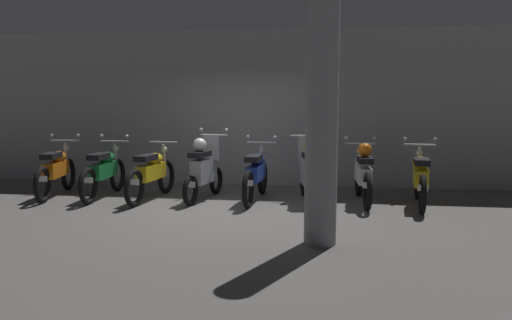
{
  "coord_description": "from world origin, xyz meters",
  "views": [
    {
      "loc": [
        1.68,
        -8.06,
        1.82
      ],
      "look_at": [
        0.49,
        0.71,
        0.75
      ],
      "focal_mm": 34.99,
      "sensor_mm": 36.0,
      "label": 1
    }
  ],
  "objects_px": {
    "motorbike_slot_6": "(363,173)",
    "motorbike_slot_0": "(56,170)",
    "motorbike_slot_7": "(420,178)",
    "motorbike_slot_1": "(104,171)",
    "motorbike_slot_4": "(256,174)",
    "support_pillar": "(322,115)",
    "motorbike_slot_3": "(204,169)",
    "motorbike_slot_2": "(152,173)",
    "motorbike_slot_5": "(309,170)"
  },
  "relations": [
    {
      "from": "motorbike_slot_2",
      "to": "motorbike_slot_6",
      "type": "relative_size",
      "value": 1.0
    },
    {
      "from": "motorbike_slot_0",
      "to": "motorbike_slot_1",
      "type": "xyz_separation_m",
      "value": [
        0.96,
        -0.0,
        0.0
      ]
    },
    {
      "from": "motorbike_slot_1",
      "to": "motorbike_slot_6",
      "type": "relative_size",
      "value": 1.0
    },
    {
      "from": "motorbike_slot_5",
      "to": "motorbike_slot_7",
      "type": "distance_m",
      "value": 1.92
    },
    {
      "from": "motorbike_slot_5",
      "to": "support_pillar",
      "type": "xyz_separation_m",
      "value": [
        0.23,
        -2.63,
        1.07
      ]
    },
    {
      "from": "motorbike_slot_3",
      "to": "support_pillar",
      "type": "relative_size",
      "value": 0.51
    },
    {
      "from": "motorbike_slot_0",
      "to": "motorbike_slot_5",
      "type": "xyz_separation_m",
      "value": [
        4.77,
        0.08,
        0.07
      ]
    },
    {
      "from": "motorbike_slot_3",
      "to": "motorbike_slot_6",
      "type": "distance_m",
      "value": 2.86
    },
    {
      "from": "motorbike_slot_0",
      "to": "motorbike_slot_3",
      "type": "distance_m",
      "value": 2.87
    },
    {
      "from": "motorbike_slot_2",
      "to": "support_pillar",
      "type": "relative_size",
      "value": 0.59
    },
    {
      "from": "motorbike_slot_4",
      "to": "motorbike_slot_5",
      "type": "height_order",
      "value": "motorbike_slot_5"
    },
    {
      "from": "motorbike_slot_0",
      "to": "motorbike_slot_1",
      "type": "distance_m",
      "value": 0.96
    },
    {
      "from": "motorbike_slot_0",
      "to": "motorbike_slot_7",
      "type": "xyz_separation_m",
      "value": [
        6.69,
        -0.02,
        0.0
      ]
    },
    {
      "from": "motorbike_slot_6",
      "to": "motorbike_slot_0",
      "type": "bearing_deg",
      "value": -178.94
    },
    {
      "from": "motorbike_slot_1",
      "to": "motorbike_slot_4",
      "type": "height_order",
      "value": "same"
    },
    {
      "from": "motorbike_slot_5",
      "to": "motorbike_slot_6",
      "type": "distance_m",
      "value": 0.96
    },
    {
      "from": "motorbike_slot_2",
      "to": "motorbike_slot_3",
      "type": "relative_size",
      "value": 1.17
    },
    {
      "from": "motorbike_slot_1",
      "to": "motorbike_slot_3",
      "type": "xyz_separation_m",
      "value": [
        1.91,
        0.05,
        0.08
      ]
    },
    {
      "from": "motorbike_slot_6",
      "to": "motorbike_slot_3",
      "type": "bearing_deg",
      "value": -178.81
    },
    {
      "from": "motorbike_slot_5",
      "to": "motorbike_slot_1",
      "type": "bearing_deg",
      "value": -178.7
    },
    {
      "from": "motorbike_slot_0",
      "to": "motorbike_slot_7",
      "type": "relative_size",
      "value": 1.0
    },
    {
      "from": "motorbike_slot_3",
      "to": "motorbike_slot_4",
      "type": "xyz_separation_m",
      "value": [
        0.95,
        0.03,
        -0.08
      ]
    },
    {
      "from": "motorbike_slot_1",
      "to": "motorbike_slot_4",
      "type": "distance_m",
      "value": 2.87
    },
    {
      "from": "motorbike_slot_0",
      "to": "motorbike_slot_7",
      "type": "height_order",
      "value": "same"
    },
    {
      "from": "motorbike_slot_2",
      "to": "motorbike_slot_6",
      "type": "distance_m",
      "value": 3.82
    },
    {
      "from": "motorbike_slot_4",
      "to": "motorbike_slot_6",
      "type": "height_order",
      "value": "same"
    },
    {
      "from": "motorbike_slot_0",
      "to": "motorbike_slot_2",
      "type": "relative_size",
      "value": 1.0
    },
    {
      "from": "motorbike_slot_1",
      "to": "motorbike_slot_6",
      "type": "distance_m",
      "value": 4.77
    },
    {
      "from": "motorbike_slot_2",
      "to": "support_pillar",
      "type": "bearing_deg",
      "value": -38.58
    },
    {
      "from": "motorbike_slot_4",
      "to": "support_pillar",
      "type": "height_order",
      "value": "support_pillar"
    },
    {
      "from": "motorbike_slot_0",
      "to": "support_pillar",
      "type": "relative_size",
      "value": 0.59
    },
    {
      "from": "motorbike_slot_7",
      "to": "support_pillar",
      "type": "xyz_separation_m",
      "value": [
        -1.69,
        -2.53,
        1.15
      ]
    },
    {
      "from": "motorbike_slot_3",
      "to": "support_pillar",
      "type": "bearing_deg",
      "value": -50.66
    },
    {
      "from": "support_pillar",
      "to": "motorbike_slot_3",
      "type": "bearing_deg",
      "value": 129.34
    },
    {
      "from": "motorbike_slot_1",
      "to": "motorbike_slot_6",
      "type": "height_order",
      "value": "same"
    },
    {
      "from": "motorbike_slot_5",
      "to": "motorbike_slot_6",
      "type": "relative_size",
      "value": 0.85
    },
    {
      "from": "motorbike_slot_1",
      "to": "motorbike_slot_7",
      "type": "bearing_deg",
      "value": -0.14
    },
    {
      "from": "motorbike_slot_0",
      "to": "motorbike_slot_4",
      "type": "relative_size",
      "value": 0.99
    },
    {
      "from": "motorbike_slot_0",
      "to": "motorbike_slot_5",
      "type": "relative_size",
      "value": 1.16
    },
    {
      "from": "motorbike_slot_4",
      "to": "motorbike_slot_7",
      "type": "relative_size",
      "value": 1.0
    },
    {
      "from": "motorbike_slot_3",
      "to": "motorbike_slot_7",
      "type": "xyz_separation_m",
      "value": [
        3.82,
        -0.06,
        -0.08
      ]
    },
    {
      "from": "motorbike_slot_0",
      "to": "motorbike_slot_3",
      "type": "height_order",
      "value": "motorbike_slot_3"
    },
    {
      "from": "motorbike_slot_2",
      "to": "motorbike_slot_4",
      "type": "xyz_separation_m",
      "value": [
        1.91,
        0.17,
        0.0
      ]
    },
    {
      "from": "motorbike_slot_1",
      "to": "motorbike_slot_6",
      "type": "bearing_deg",
      "value": 1.3
    },
    {
      "from": "motorbike_slot_1",
      "to": "motorbike_slot_3",
      "type": "height_order",
      "value": "motorbike_slot_3"
    },
    {
      "from": "motorbike_slot_6",
      "to": "motorbike_slot_1",
      "type": "bearing_deg",
      "value": -178.7
    },
    {
      "from": "motorbike_slot_0",
      "to": "motorbike_slot_2",
      "type": "xyz_separation_m",
      "value": [
        1.92,
        -0.09,
        -0.0
      ]
    },
    {
      "from": "motorbike_slot_5",
      "to": "support_pillar",
      "type": "bearing_deg",
      "value": -85.06
    },
    {
      "from": "motorbike_slot_6",
      "to": "support_pillar",
      "type": "relative_size",
      "value": 0.6
    },
    {
      "from": "motorbike_slot_5",
      "to": "motorbike_slot_0",
      "type": "bearing_deg",
      "value": -178.99
    }
  ]
}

